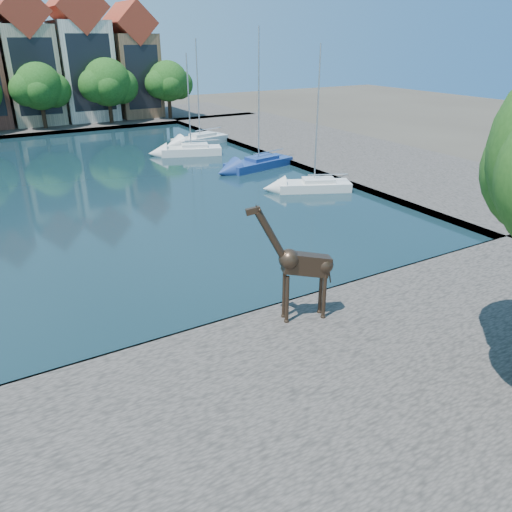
# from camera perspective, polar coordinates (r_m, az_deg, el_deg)

# --- Properties ---
(ground) EXTENTS (160.00, 160.00, 0.00)m
(ground) POSITION_cam_1_polar(r_m,az_deg,el_deg) (20.00, -4.66, -8.65)
(ground) COLOR #38332B
(ground) RESTS_ON ground
(water_basin) EXTENTS (38.00, 50.00, 0.08)m
(water_basin) POSITION_cam_1_polar(r_m,az_deg,el_deg) (41.35, -19.59, 7.51)
(water_basin) COLOR black
(water_basin) RESTS_ON ground
(near_quay) EXTENTS (50.00, 14.00, 0.50)m
(near_quay) POSITION_cam_1_polar(r_m,az_deg,el_deg) (15.15, 7.82, -20.17)
(near_quay) COLOR #504945
(near_quay) RESTS_ON ground
(far_quay) EXTENTS (60.00, 16.00, 0.50)m
(far_quay) POSITION_cam_1_polar(r_m,az_deg,el_deg) (72.43, -25.14, 13.38)
(far_quay) COLOR #504945
(far_quay) RESTS_ON ground
(right_quay) EXTENTS (14.00, 52.00, 0.50)m
(right_quay) POSITION_cam_1_polar(r_m,az_deg,el_deg) (51.83, 8.87, 11.93)
(right_quay) COLOR #504945
(right_quay) RESTS_ON ground
(townhouse_east_inner) EXTENTS (5.94, 9.18, 15.79)m
(townhouse_east_inner) POSITION_cam_1_polar(r_m,az_deg,el_deg) (71.94, -24.57, 19.50)
(townhouse_east_inner) COLOR tan
(townhouse_east_inner) RESTS_ON far_quay
(townhouse_east_mid) EXTENTS (6.43, 9.18, 16.65)m
(townhouse_east_mid) POSITION_cam_1_polar(r_m,az_deg,el_deg) (73.04, -19.30, 20.59)
(townhouse_east_mid) COLOR beige
(townhouse_east_mid) RESTS_ON far_quay
(townhouse_east_end) EXTENTS (5.44, 9.18, 14.43)m
(townhouse_east_end) POSITION_cam_1_polar(r_m,az_deg,el_deg) (74.74, -14.04, 20.44)
(townhouse_east_end) COLOR brown
(townhouse_east_end) RESTS_ON far_quay
(far_tree_mid_east) EXTENTS (7.02, 5.40, 7.52)m
(far_tree_mid_east) POSITION_cam_1_polar(r_m,az_deg,el_deg) (66.68, -23.44, 17.22)
(far_tree_mid_east) COLOR #332114
(far_tree_mid_east) RESTS_ON far_quay
(far_tree_east) EXTENTS (7.54, 5.80, 7.84)m
(far_tree_east) POSITION_cam_1_polar(r_m,az_deg,el_deg) (68.24, -16.53, 18.34)
(far_tree_east) COLOR #332114
(far_tree_east) RESTS_ON far_quay
(far_tree_far_east) EXTENTS (6.76, 5.20, 7.36)m
(far_tree_far_east) POSITION_cam_1_polar(r_m,az_deg,el_deg) (70.69, -9.94, 18.95)
(far_tree_far_east) COLOR #332114
(far_tree_far_east) RESTS_ON far_quay
(giraffe_statue) EXTENTS (3.26, 1.31, 4.75)m
(giraffe_statue) POSITION_cam_1_polar(r_m,az_deg,el_deg) (18.89, 5.06, -0.94)
(giraffe_statue) COLOR #322419
(giraffe_statue) RESTS_ON near_quay
(sailboat_right_a) EXTENTS (5.65, 3.95, 10.22)m
(sailboat_right_a) POSITION_cam_1_polar(r_m,az_deg,el_deg) (37.94, 6.66, 8.21)
(sailboat_right_a) COLOR silver
(sailboat_right_a) RESTS_ON water_basin
(sailboat_right_b) EXTENTS (6.62, 3.41, 11.39)m
(sailboat_right_b) POSITION_cam_1_polar(r_m,az_deg,el_deg) (44.48, 0.31, 10.73)
(sailboat_right_b) COLOR navy
(sailboat_right_b) RESTS_ON water_basin
(sailboat_right_c) EXTENTS (6.06, 3.82, 9.24)m
(sailboat_right_c) POSITION_cam_1_polar(r_m,az_deg,el_deg) (49.99, -7.42, 12.04)
(sailboat_right_c) COLOR silver
(sailboat_right_c) RESTS_ON water_basin
(sailboat_right_d) EXTENTS (6.39, 3.35, 10.46)m
(sailboat_right_d) POSITION_cam_1_polar(r_m,az_deg,el_deg) (55.21, -6.41, 13.24)
(sailboat_right_d) COLOR silver
(sailboat_right_d) RESTS_ON water_basin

